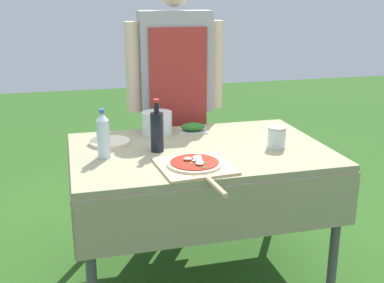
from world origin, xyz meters
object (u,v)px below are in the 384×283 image
object	(u,v)px
person_cook	(175,87)
pizza_on_peel	(196,165)
plate_stack	(110,142)
herb_container	(193,127)
water_bottle	(103,135)
prep_table	(199,164)
sauce_jar	(277,138)
mixing_tub	(157,123)
oil_bottle	(157,131)

from	to	relation	value
person_cook	pizza_on_peel	bearing A→B (deg)	84.12
pizza_on_peel	plate_stack	world-z (taller)	pizza_on_peel
herb_container	water_bottle	bearing A→B (deg)	-148.06
prep_table	sauce_jar	world-z (taller)	sauce_jar
prep_table	sauce_jar	distance (m)	0.44
pizza_on_peel	plate_stack	size ratio (longest dim) A/B	2.51
sauce_jar	mixing_tub	bearing A→B (deg)	143.60
oil_bottle	mixing_tub	distance (m)	0.33
oil_bottle	mixing_tub	xyz separation A→B (m)	(0.06, 0.33, -0.05)
pizza_on_peel	sauce_jar	bearing A→B (deg)	16.61
pizza_on_peel	mixing_tub	bearing A→B (deg)	91.21
herb_container	mixing_tub	world-z (taller)	mixing_tub
plate_stack	sauce_jar	world-z (taller)	sauce_jar
pizza_on_peel	oil_bottle	distance (m)	0.34
person_cook	sauce_jar	size ratio (longest dim) A/B	14.99
pizza_on_peel	water_bottle	bearing A→B (deg)	141.59
oil_bottle	plate_stack	xyz separation A→B (m)	(-0.23, 0.19, -0.10)
pizza_on_peel	mixing_tub	size ratio (longest dim) A/B	3.18
prep_table	person_cook	xyz separation A→B (m)	(0.02, 0.66, 0.30)
sauce_jar	pizza_on_peel	bearing A→B (deg)	-158.47
water_bottle	sauce_jar	world-z (taller)	water_bottle
mixing_tub	person_cook	bearing A→B (deg)	60.34
person_cook	oil_bottle	distance (m)	0.71
water_bottle	mixing_tub	xyz separation A→B (m)	(0.34, 0.35, -0.05)
mixing_tub	herb_container	bearing A→B (deg)	-1.24
prep_table	oil_bottle	bearing A→B (deg)	178.65
person_cook	plate_stack	distance (m)	0.70
pizza_on_peel	oil_bottle	size ratio (longest dim) A/B	2.00
prep_table	plate_stack	distance (m)	0.51
person_cook	plate_stack	bearing A→B (deg)	45.36
water_bottle	plate_stack	bearing A→B (deg)	77.41
oil_bottle	plate_stack	world-z (taller)	oil_bottle
pizza_on_peel	water_bottle	size ratio (longest dim) A/B	2.24
mixing_tub	sauce_jar	bearing A→B (deg)	-36.40
prep_table	person_cook	world-z (taller)	person_cook
prep_table	water_bottle	distance (m)	0.55
oil_bottle	sauce_jar	distance (m)	0.65
person_cook	pizza_on_peel	world-z (taller)	person_cook
water_bottle	sauce_jar	distance (m)	0.92
pizza_on_peel	water_bottle	distance (m)	0.50
herb_container	oil_bottle	bearing A→B (deg)	-131.20
mixing_tub	sauce_jar	size ratio (longest dim) A/B	1.56
person_cook	water_bottle	xyz separation A→B (m)	(-0.53, -0.69, -0.10)
pizza_on_peel	oil_bottle	bearing A→B (deg)	108.28
plate_stack	mixing_tub	bearing A→B (deg)	24.69
prep_table	plate_stack	bearing A→B (deg)	156.99
mixing_tub	plate_stack	distance (m)	0.33
sauce_jar	plate_stack	bearing A→B (deg)	161.55
oil_bottle	person_cook	bearing A→B (deg)	69.15
oil_bottle	sauce_jar	bearing A→B (deg)	-8.87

